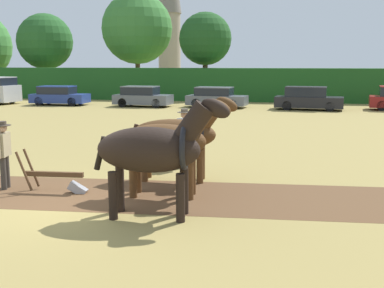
{
  "coord_description": "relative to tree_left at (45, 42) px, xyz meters",
  "views": [
    {
      "loc": [
        4.76,
        -9.41,
        3.12
      ],
      "look_at": [
        2.43,
        2.29,
        1.1
      ],
      "focal_mm": 45.0,
      "sensor_mm": 36.0,
      "label": 1
    }
  ],
  "objects": [
    {
      "name": "ground_plane",
      "position": [
        17.87,
        -33.2,
        -5.08
      ],
      "size": [
        240.0,
        240.0,
        0.0
      ],
      "primitive_type": "plane",
      "color": "#998447"
    },
    {
      "name": "hedgerow",
      "position": [
        17.87,
        -2.96,
        -3.74
      ],
      "size": [
        66.66,
        1.96,
        2.69
      ],
      "primitive_type": "cube",
      "color": "#1E511E",
      "rests_on": "ground"
    },
    {
      "name": "tree_left",
      "position": [
        0.0,
        0.0,
        0.0
      ],
      "size": [
        5.2,
        5.2,
        7.7
      ],
      "color": "#4C3823",
      "rests_on": "ground"
    },
    {
      "name": "tree_center_left",
      "position": [
        8.59,
        1.51,
        1.19
      ],
      "size": [
        6.59,
        6.59,
        9.58
      ],
      "color": "#4C3823",
      "rests_on": "ground"
    },
    {
      "name": "tree_center",
      "position": [
        15.52,
        -1.11,
        0.05
      ],
      "size": [
        4.51,
        4.51,
        7.41
      ],
      "color": "#423323",
      "rests_on": "ground"
    },
    {
      "name": "church_spire",
      "position": [
        6.36,
        23.08,
        6.27
      ],
      "size": [
        3.34,
        3.34,
        21.7
      ],
      "color": "gray",
      "rests_on": "ground"
    },
    {
      "name": "draft_horse_lead_left",
      "position": [
        20.03,
        -33.45,
        -3.68
      ],
      "size": [
        2.84,
        1.13,
        2.51
      ],
      "rotation": [
        0.0,
        0.0,
        0.08
      ],
      "color": "black",
      "rests_on": "ground"
    },
    {
      "name": "draft_horse_lead_right",
      "position": [
        19.92,
        -31.9,
        -3.77
      ],
      "size": [
        2.77,
        1.01,
        2.39
      ],
      "rotation": [
        0.0,
        0.0,
        0.08
      ],
      "color": "#513319",
      "rests_on": "ground"
    },
    {
      "name": "draft_horse_trail_left",
      "position": [
        19.81,
        -30.36,
        -3.83
      ],
      "size": [
        2.98,
        1.02,
        2.33
      ],
      "rotation": [
        0.0,
        0.0,
        0.08
      ],
      "color": "#513319",
      "rests_on": "ground"
    },
    {
      "name": "plow",
      "position": [
        17.25,
        -32.11,
        -4.76
      ],
      "size": [
        1.71,
        0.49,
        1.13
      ],
      "rotation": [
        0.0,
        0.0,
        0.08
      ],
      "color": "#4C331E",
      "rests_on": "ground"
    },
    {
      "name": "farmer_at_plow",
      "position": [
        15.75,
        -32.03,
        -4.09
      ],
      "size": [
        0.43,
        0.65,
        1.7
      ],
      "rotation": [
        0.0,
        0.0,
        0.19
      ],
      "color": "#38332D",
      "rests_on": "ground"
    },
    {
      "name": "farmer_beside_team",
      "position": [
        19.62,
        -28.65,
        -4.04
      ],
      "size": [
        0.55,
        0.47,
        1.76
      ],
      "rotation": [
        0.0,
        0.0,
        0.88
      ],
      "color": "#4C4C4C",
      "rests_on": "ground"
    },
    {
      "name": "parked_car_left",
      "position": [
        5.87,
        -9.32,
        -4.4
      ],
      "size": [
        4.2,
        1.89,
        1.42
      ],
      "rotation": [
        0.0,
        0.0,
        0.02
      ],
      "color": "navy",
      "rests_on": "ground"
    },
    {
      "name": "parked_car_center_left",
      "position": [
        12.34,
        -9.32,
        -4.38
      ],
      "size": [
        4.16,
        2.08,
        1.47
      ],
      "rotation": [
        0.0,
        0.0,
        -0.06
      ],
      "color": "#565B66",
      "rests_on": "ground"
    },
    {
      "name": "parked_car_center",
      "position": [
        17.65,
        -8.95,
        -4.39
      ],
      "size": [
        4.35,
        2.19,
        1.44
      ],
      "rotation": [
        0.0,
        0.0,
        -0.11
      ],
      "color": "#565B66",
      "rests_on": "ground"
    },
    {
      "name": "parked_car_center_right",
      "position": [
        23.95,
        -9.47,
        -4.35
      ],
      "size": [
        4.6,
        2.25,
        1.55
      ],
      "rotation": [
        0.0,
        0.0,
        -0.1
      ],
      "color": "black",
      "rests_on": "ground"
    }
  ]
}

